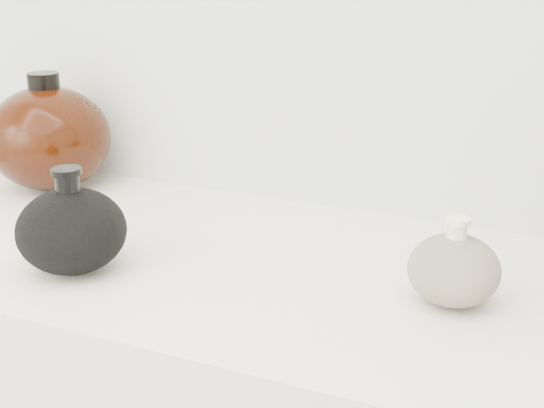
% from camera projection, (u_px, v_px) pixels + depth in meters
% --- Properties ---
extents(black_gourd_vase, '(0.18, 0.18, 0.14)m').
position_uv_depth(black_gourd_vase, '(72.00, 230.00, 0.95)').
color(black_gourd_vase, black).
rests_on(black_gourd_vase, display_counter).
extents(cream_gourd_vase, '(0.11, 0.11, 0.10)m').
position_uv_depth(cream_gourd_vase, '(454.00, 269.00, 0.87)').
color(cream_gourd_vase, '#BFA993').
rests_on(cream_gourd_vase, display_counter).
extents(left_round_pot, '(0.24, 0.24, 0.20)m').
position_uv_depth(left_round_pot, '(49.00, 138.00, 1.27)').
color(left_round_pot, black).
rests_on(left_round_pot, display_counter).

